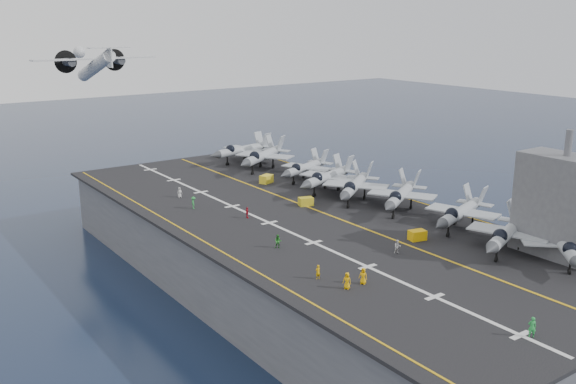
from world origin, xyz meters
TOP-DOWN VIEW (x-y plane):
  - ground at (0.00, 0.00)m, footprint 500.00×500.00m
  - hull at (0.00, 0.00)m, footprint 36.00×90.00m
  - flight_deck at (0.00, 0.00)m, footprint 38.00×92.00m
  - foul_line at (3.00, 0.00)m, footprint 0.35×90.00m
  - landing_centerline at (-6.00, 0.00)m, footprint 0.50×90.00m
  - deck_edge_port at (-17.00, 0.00)m, footprint 0.25×90.00m
  - deck_edge_stbd at (18.50, 0.00)m, footprint 0.25×90.00m
  - island_superstructure at (15.00, -30.00)m, footprint 5.00×10.00m
  - fighter_jet_0 at (13.21, -31.72)m, footprint 15.46×15.62m
  - fighter_jet_1 at (10.96, -25.92)m, footprint 16.91×14.14m
  - fighter_jet_2 at (13.25, -16.92)m, footprint 16.54×13.57m
  - fighter_jet_3 at (12.82, -6.30)m, footprint 17.56×15.89m
  - fighter_jet_4 at (10.89, 1.64)m, footprint 17.88×16.73m
  - fighter_jet_5 at (11.12, 8.61)m, footprint 17.34×14.53m
  - fighter_jet_6 at (12.77, 16.81)m, footprint 15.94×13.38m
  - fighter_jet_7 at (11.24, 27.94)m, footprint 19.04×17.29m
  - fighter_jet_8 at (11.69, 35.69)m, footprint 16.64×12.71m
  - tow_cart_a at (5.37, -16.75)m, footprint 2.35×1.79m
  - tow_cart_b at (3.27, 3.95)m, footprint 2.38×1.88m
  - tow_cart_c at (6.09, 18.97)m, footprint 2.69×2.27m
  - crew_0 at (-9.67, -23.32)m, footprint 1.16×1.29m
  - crew_1 at (-12.74, -19.50)m, footprint 0.99×0.69m
  - crew_2 at (-10.73, -9.02)m, footprint 1.23×1.20m
  - crew_3 at (-11.25, 12.27)m, footprint 1.11×1.29m
  - crew_4 at (-7.30, 3.64)m, footprint 0.87×1.09m
  - crew_5 at (-10.15, 19.15)m, footprint 1.02×0.72m
  - crew_6 at (-5.51, -40.73)m, footprint 1.38×1.35m
  - crew_7 at (-0.14, -18.78)m, footprint 1.21×1.08m
  - transport_plane at (-8.06, 59.74)m, footprint 25.51×17.78m
  - crew_8 at (-11.89, -23.31)m, footprint 1.16×1.29m

SIDE VIEW (x-z plane):
  - ground at x=0.00m, z-range 0.00..0.00m
  - hull at x=0.00m, z-range 0.00..10.00m
  - flight_deck at x=0.00m, z-range 10.00..10.40m
  - foul_line at x=3.00m, z-range 10.41..10.43m
  - landing_centerline at x=-6.00m, z-range 10.41..10.43m
  - deck_edge_port at x=-17.00m, z-range 10.41..10.43m
  - deck_edge_stbd at x=18.50m, z-range 10.41..10.43m
  - tow_cart_b at x=3.27m, z-range 10.40..11.65m
  - tow_cart_a at x=5.37m, z-range 10.40..11.66m
  - tow_cart_c at x=6.09m, z-range 10.40..11.78m
  - crew_4 at x=-7.30m, z-range 10.40..12.00m
  - crew_1 at x=-12.74m, z-range 10.40..12.01m
  - crew_5 at x=-10.15m, z-range 10.40..12.02m
  - crew_7 at x=-0.14m, z-range 10.40..12.09m
  - crew_2 at x=-10.73m, z-range 10.40..12.12m
  - crew_0 at x=-9.67m, z-range 10.40..12.20m
  - crew_8 at x=-11.89m, z-range 10.40..12.20m
  - crew_3 at x=-11.25m, z-range 10.40..12.21m
  - crew_6 at x=-5.51m, z-range 10.40..12.34m
  - fighter_jet_0 at x=13.21m, z-range 10.40..14.98m
  - fighter_jet_6 at x=12.77m, z-range 10.40..15.11m
  - fighter_jet_2 at x=13.25m, z-range 10.40..15.35m
  - fighter_jet_1 at x=10.96m, z-range 10.40..15.41m
  - fighter_jet_3 at x=12.82m, z-range 10.40..15.48m
  - fighter_jet_5 at x=11.12m, z-range 10.40..15.53m
  - fighter_jet_4 at x=10.89m, z-range 10.40..15.57m
  - fighter_jet_8 at x=11.69m, z-range 10.40..15.60m
  - fighter_jet_7 at x=11.24m, z-range 10.40..15.91m
  - island_superstructure at x=15.00m, z-range 10.40..25.40m
  - transport_plane at x=-8.06m, z-range 25.48..31.40m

